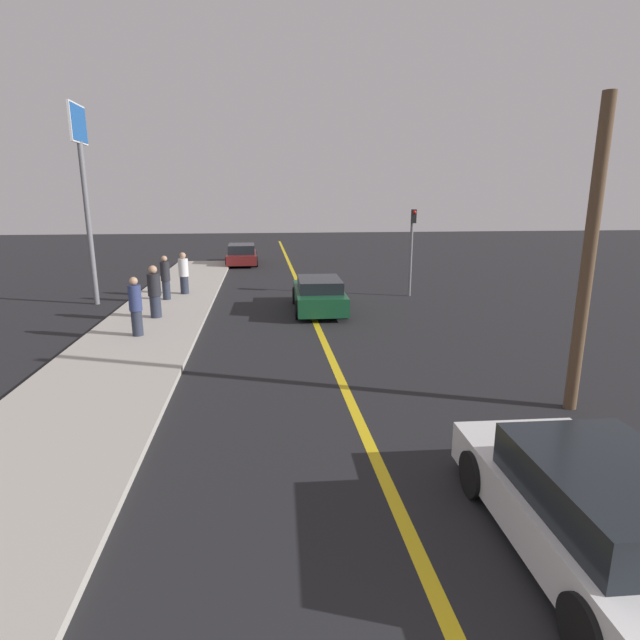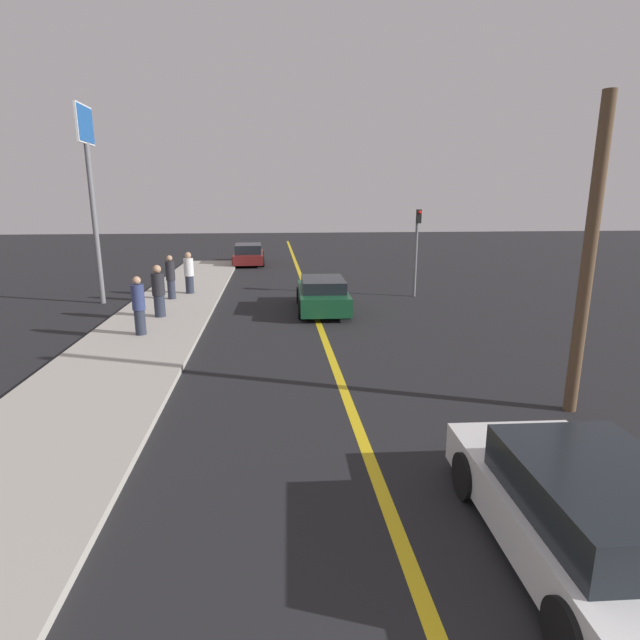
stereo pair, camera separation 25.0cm
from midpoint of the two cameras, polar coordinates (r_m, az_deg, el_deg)
The scene contains 12 objects.
road_center_line at distance 19.33m, azimuth -0.56°, elevation 1.66°, with size 0.20×60.00×0.01m.
sidewalk_left at distance 17.59m, azimuth -17.55°, elevation 0.01°, with size 3.28×31.78×0.14m.
car_near_right_lane at distance 6.73m, azimuth 29.38°, elevation -18.94°, with size 2.09×4.25×1.26m.
car_ahead_center at distance 18.34m, azimuth 0.68°, elevation 2.92°, with size 1.94×4.23×1.23m.
car_far_distant at distance 31.89m, azimuth -7.94°, elevation 7.43°, with size 2.00×4.56×1.27m.
pedestrian_near_curb at distance 15.41m, azimuth -19.57°, elevation 1.54°, with size 0.36×0.36×1.73m.
pedestrian_mid_group at distance 17.60m, azimuth -17.58°, elevation 3.14°, with size 0.43×0.43×1.76m.
pedestrian_far_standing at distance 20.64m, azimuth -16.37°, elevation 4.71°, with size 0.36×0.36×1.74m.
pedestrian_by_sign at distance 21.70m, azimuth -14.43°, elevation 5.23°, with size 0.40×0.40×1.73m.
traffic_light at distance 21.22m, azimuth 11.33°, elevation 8.61°, with size 0.18×0.40×3.61m.
roadside_sign at distance 21.20m, azimuth -24.63°, elevation 16.03°, with size 0.20×1.64×7.36m.
utility_pole at distance 10.47m, azimuth 28.92°, elevation 5.87°, with size 0.24×0.24×5.85m.
Camera 2 is at (-1.47, -0.84, 4.05)m, focal length 28.00 mm.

